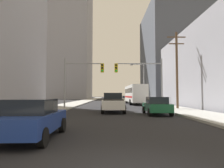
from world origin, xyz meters
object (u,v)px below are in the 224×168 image
traffic_signal_near_right (141,74)px  sedan_blue (32,119)px  sedan_beige (126,99)px  city_bus (135,94)px  pickup_truck_white (113,103)px  traffic_signal_near_left (82,75)px  sedan_navy (114,102)px  sedan_green (157,106)px

traffic_signal_near_right → sedan_blue: bearing=-113.2°
sedan_blue → sedan_beige: bearing=80.1°
city_bus → pickup_truck_white: (-4.34, -16.70, -1.00)m
traffic_signal_near_left → traffic_signal_near_right: size_ratio=1.00×
sedan_beige → traffic_signal_near_right: bearing=-90.5°
pickup_truck_white → sedan_blue: (-3.37, -12.09, -0.16)m
city_bus → pickup_truck_white: bearing=-104.6°
pickup_truck_white → traffic_signal_near_right: 5.89m
sedan_navy → sedan_beige: 20.72m
sedan_beige → pickup_truck_white: bearing=-97.3°
sedan_navy → sedan_beige: size_ratio=1.00×
sedan_blue → traffic_signal_near_left: size_ratio=0.71×
pickup_truck_white → traffic_signal_near_left: 5.99m
sedan_blue → sedan_navy: 19.68m
traffic_signal_near_left → traffic_signal_near_right: 6.92m
sedan_beige → traffic_signal_near_right: 24.32m
sedan_green → sedan_blue: bearing=-126.9°
traffic_signal_near_left → sedan_navy: bearing=43.8°
sedan_green → sedan_beige: 30.42m
pickup_truck_white → traffic_signal_near_left: traffic_signal_near_left is taller
sedan_navy → traffic_signal_near_right: size_ratio=0.71×
city_bus → pickup_truck_white: city_bus is taller
sedan_green → sedan_beige: size_ratio=1.01×
sedan_green → pickup_truck_white: bearing=143.8°
pickup_truck_white → sedan_beige: (3.56, 27.72, -0.16)m
sedan_navy → traffic_signal_near_left: 6.20m
traffic_signal_near_right → pickup_truck_white: bearing=-132.7°
sedan_green → sedan_beige: bearing=90.3°
city_bus → sedan_green: bearing=-91.9°
sedan_green → traffic_signal_near_left: (-7.25, 6.33, 3.31)m
sedan_blue → traffic_signal_near_right: bearing=66.8°
sedan_blue → traffic_signal_near_right: size_ratio=0.71×
pickup_truck_white → sedan_beige: bearing=82.7°
sedan_blue → traffic_signal_near_left: 16.07m
sedan_beige → traffic_signal_near_left: traffic_signal_near_left is taller
pickup_truck_white → sedan_green: pickup_truck_white is taller
sedan_beige → traffic_signal_near_left: 25.33m
city_bus → traffic_signal_near_left: 15.42m
sedan_navy → traffic_signal_near_right: 5.85m
pickup_truck_white → traffic_signal_near_left: bearing=134.4°
pickup_truck_white → traffic_signal_near_left: (-3.56, 3.63, 3.15)m
sedan_blue → sedan_navy: same height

